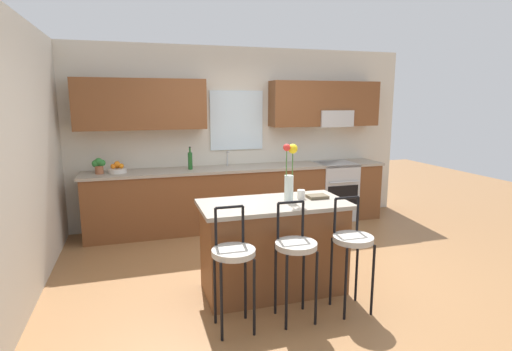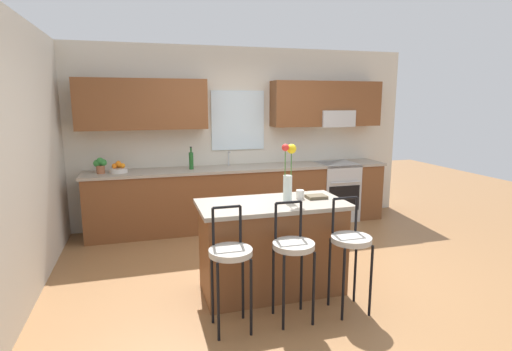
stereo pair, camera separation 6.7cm
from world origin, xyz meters
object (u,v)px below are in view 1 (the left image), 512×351
Objects in this scene: kitchen_island at (273,246)px; fruit_bowl_oranges at (117,169)px; bar_stool_far at (352,244)px; mug_ceramic at (301,194)px; potted_plant_small at (99,165)px; bottle_olive_oil at (190,160)px; oven_range at (334,190)px; bar_stool_near at (233,258)px; cookbook at (317,197)px; flower_vase at (290,174)px; bar_stool_middle at (296,250)px.

fruit_bowl_oranges reaches higher than kitchen_island.
bar_stool_far is 11.58× the size of mug_ceramic.
bottle_olive_oil is at bearing -0.02° from potted_plant_small.
oven_range is 3.59m from bar_stool_near.
kitchen_island is 0.68m from cookbook.
oven_range is at bearing -0.52° from fruit_bowl_oranges.
bottle_olive_oil reaches higher than kitchen_island.
bar_stool_far is 0.68m from cookbook.
fruit_bowl_oranges is 0.73× the size of bottle_olive_oil.
mug_ceramic is at bearing -48.83° from fruit_bowl_oranges.
bottle_olive_oil is at bearing 111.74° from mug_ceramic.
oven_range is 4.20× the size of potted_plant_small.
flower_vase is at bearing -51.97° from fruit_bowl_oranges.
bar_stool_near is 1.12m from mug_ceramic.
bar_stool_near is 1.08m from flower_vase.
bottle_olive_oil is at bearing -0.30° from fruit_bowl_oranges.
bar_stool_far is at bearing -49.82° from potted_plant_small.
bar_stool_near is 1.00× the size of bar_stool_far.
bar_stool_far is 0.75m from mug_ceramic.
bar_stool_middle is 0.55m from bar_stool_far.
kitchen_island is at bearing 90.00° from bar_stool_middle.
mug_ceramic is 2.26m from bottle_olive_oil.
flower_vase is (0.72, 0.58, 0.56)m from bar_stool_near.
potted_plant_small is (-2.07, 2.10, 0.08)m from mug_ceramic.
cookbook is at bearing 3.53° from kitchen_island.
potted_plant_small is (-3.55, 0.03, 0.58)m from oven_range.
bar_stool_far is 4.34× the size of fruit_bowl_oranges.
kitchen_island is at bearing -169.26° from mug_ceramic.
cookbook is at bearing -46.76° from fruit_bowl_oranges.
mug_ceramic is at bearing 110.23° from bar_stool_far.
fruit_bowl_oranges is (-2.00, 2.13, 0.04)m from cookbook.
bar_stool_near is 3.17× the size of bottle_olive_oil.
kitchen_island is 2.69m from fruit_bowl_oranges.
bar_stool_far is at bearing -114.70° from oven_range.
bar_stool_middle is 4.34× the size of fruit_bowl_oranges.
cookbook reaches higher than oven_range.
fruit_bowl_oranges is at bearing 1.14° from potted_plant_small.
bar_stool_far is 1.83× the size of flower_vase.
fruit_bowl_oranges is (-1.52, 2.16, 0.51)m from kitchen_island.
bar_stool_middle reaches higher than kitchen_island.
bar_stool_middle is at bearing -123.55° from oven_range.
flower_vase reaches higher than oven_range.
oven_range is 0.63× the size of kitchen_island.
potted_plant_small is at bearing 113.84° from bar_stool_near.
bar_stool_near is 2.76m from bottle_olive_oil.
bar_stool_near reaches higher than mug_ceramic.
flower_vase reaches higher than bar_stool_near.
bottle_olive_oil reaches higher than potted_plant_small.
oven_range is 0.88× the size of bar_stool_far.
bar_stool_near is 1.00× the size of bar_stool_middle.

